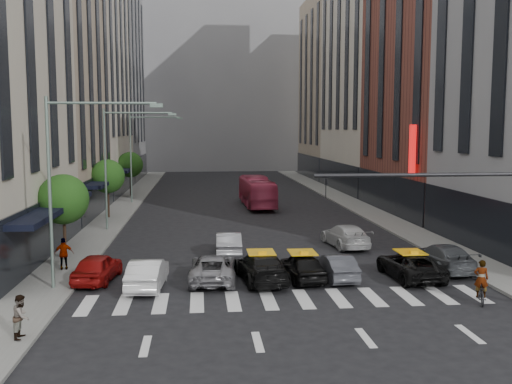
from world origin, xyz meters
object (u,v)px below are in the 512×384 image
object	(u,v)px
streetlamp_mid	(118,153)
motorcycle	(481,292)
pedestrian_near	(21,316)
taxi_left	(261,267)
car_white_front	(148,273)
pedestrian_far	(64,254)
car_red	(97,267)
streetlamp_far	(140,146)
bus	(257,192)
taxi_center	(302,266)
streetlamp_near	(70,167)

from	to	relation	value
streetlamp_mid	motorcycle	bearing A→B (deg)	-47.21
streetlamp_mid	pedestrian_near	size ratio (longest dim) A/B	5.65
taxi_left	car_white_front	bearing A→B (deg)	-0.33
streetlamp_mid	pedestrian_far	distance (m)	13.42
car_red	motorcycle	xyz separation A→B (m)	(17.49, -5.30, -0.23)
streetlamp_far	car_white_front	world-z (taller)	streetlamp_far
streetlamp_mid	streetlamp_far	distance (m)	16.00
taxi_left	pedestrian_near	world-z (taller)	pedestrian_near
car_red	pedestrian_far	size ratio (longest dim) A/B	2.47
car_red	car_white_front	bearing A→B (deg)	158.07
bus	pedestrian_near	bearing A→B (deg)	69.01
car_white_front	taxi_center	world-z (taller)	car_white_front
streetlamp_near	pedestrian_near	bearing A→B (deg)	-93.67
car_red	bus	bearing A→B (deg)	-104.40
streetlamp_near	streetlamp_far	world-z (taller)	same
car_red	taxi_left	xyz separation A→B (m)	(8.21, -0.82, 0.02)
streetlamp_mid	motorcycle	world-z (taller)	streetlamp_mid
streetlamp_near	pedestrian_far	size ratio (longest dim) A/B	5.24
car_red	car_white_front	distance (m)	3.01
streetlamp_near	streetlamp_mid	xyz separation A→B (m)	(0.00, 16.00, 0.00)
bus	streetlamp_far	bearing A→B (deg)	-18.59
streetlamp_near	car_white_front	distance (m)	6.23
taxi_center	streetlamp_mid	bearing A→B (deg)	-59.91
taxi_left	motorcycle	size ratio (longest dim) A/B	2.72
streetlamp_far	pedestrian_near	bearing A→B (deg)	-90.63
pedestrian_near	taxi_left	bearing A→B (deg)	-50.33
car_white_front	pedestrian_far	bearing A→B (deg)	-33.06
taxi_left	taxi_center	xyz separation A→B (m)	(2.12, 0.11, -0.04)
streetlamp_far	bus	xyz separation A→B (m)	(11.66, -3.47, -4.44)
streetlamp_mid	taxi_left	xyz separation A→B (m)	(9.05, -15.34, -5.16)
streetlamp_mid	streetlamp_far	size ratio (longest dim) A/B	1.00
streetlamp_near	pedestrian_near	size ratio (longest dim) A/B	5.65
taxi_left	streetlamp_near	bearing A→B (deg)	-2.81
streetlamp_far	taxi_center	size ratio (longest dim) A/B	2.18
taxi_left	taxi_center	distance (m)	2.12
taxi_center	motorcycle	bearing A→B (deg)	141.26
pedestrian_far	car_red	bearing A→B (deg)	124.48
car_white_front	taxi_center	bearing A→B (deg)	-170.49
pedestrian_far	car_white_front	bearing A→B (deg)	132.20
taxi_left	pedestrian_near	distance (m)	11.97
streetlamp_near	taxi_left	size ratio (longest dim) A/B	1.76
taxi_left	motorcycle	xyz separation A→B (m)	(9.29, -4.47, -0.25)
streetlamp_mid	taxi_left	size ratio (longest dim) A/B	1.76
car_white_front	pedestrian_near	size ratio (longest dim) A/B	2.77
streetlamp_near	taxi_left	world-z (taller)	streetlamp_near
car_red	taxi_left	world-z (taller)	taxi_left
car_white_front	bus	size ratio (longest dim) A/B	0.42
streetlamp_mid	taxi_center	world-z (taller)	streetlamp_mid
streetlamp_mid	car_white_front	xyz separation A→B (m)	(3.47, -15.99, -5.18)
streetlamp_near	pedestrian_near	xyz separation A→B (m)	(-0.43, -6.64, -4.96)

